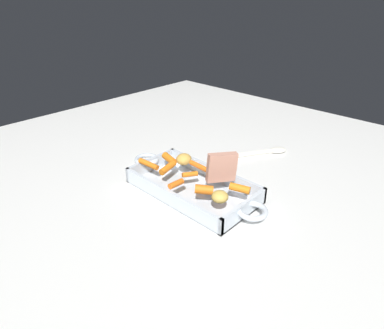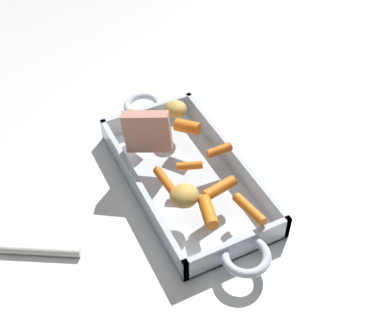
{
  "view_description": "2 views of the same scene",
  "coord_description": "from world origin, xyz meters",
  "px_view_note": "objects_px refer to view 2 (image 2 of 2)",
  "views": [
    {
      "loc": [
        -0.54,
        0.57,
        0.5
      ],
      "look_at": [
        0.01,
        -0.01,
        0.08
      ],
      "focal_mm": 30.69,
      "sensor_mm": 36.0,
      "label": 1
    },
    {
      "loc": [
        0.56,
        -0.27,
        0.68
      ],
      "look_at": [
        0.02,
        -0.0,
        0.07
      ],
      "focal_mm": 48.13,
      "sensor_mm": 36.0,
      "label": 2
    }
  ],
  "objects_px": {
    "baby_carrot_center_left": "(165,181)",
    "potato_whole": "(176,109)",
    "roast_slice_thin": "(147,132)",
    "baby_carrot_short": "(208,212)",
    "baby_carrot_northeast": "(249,209)",
    "baby_carrot_northwest": "(189,166)",
    "roasting_dish": "(187,177)",
    "baby_carrot_long": "(140,119)",
    "baby_carrot_southeast": "(220,152)",
    "potato_golden_large": "(184,196)",
    "baby_carrot_center_right": "(219,188)",
    "baby_carrot_southwest": "(187,127)"
  },
  "relations": [
    {
      "from": "baby_carrot_center_left",
      "to": "potato_whole",
      "type": "distance_m",
      "value": 0.18
    },
    {
      "from": "roast_slice_thin",
      "to": "baby_carrot_short",
      "type": "xyz_separation_m",
      "value": [
        0.18,
        0.02,
        -0.03
      ]
    },
    {
      "from": "baby_carrot_northeast",
      "to": "baby_carrot_northwest",
      "type": "relative_size",
      "value": 1.53
    },
    {
      "from": "baby_carrot_northwest",
      "to": "potato_whole",
      "type": "xyz_separation_m",
      "value": [
        -0.14,
        0.04,
        0.01
      ]
    },
    {
      "from": "roasting_dish",
      "to": "baby_carrot_long",
      "type": "relative_size",
      "value": 9.08
    },
    {
      "from": "baby_carrot_northeast",
      "to": "baby_carrot_southeast",
      "type": "height_order",
      "value": "baby_carrot_northeast"
    },
    {
      "from": "roast_slice_thin",
      "to": "baby_carrot_southeast",
      "type": "bearing_deg",
      "value": 56.32
    },
    {
      "from": "baby_carrot_southeast",
      "to": "potato_golden_large",
      "type": "height_order",
      "value": "potato_golden_large"
    },
    {
      "from": "baby_carrot_center_left",
      "to": "baby_carrot_center_right",
      "type": "xyz_separation_m",
      "value": [
        0.06,
        0.07,
        0.0
      ]
    },
    {
      "from": "roasting_dish",
      "to": "baby_carrot_northwest",
      "type": "distance_m",
      "value": 0.04
    },
    {
      "from": "roasting_dish",
      "to": "potato_whole",
      "type": "distance_m",
      "value": 0.14
    },
    {
      "from": "roasting_dish",
      "to": "potato_whole",
      "type": "xyz_separation_m",
      "value": [
        -0.13,
        0.04,
        0.05
      ]
    },
    {
      "from": "baby_carrot_northeast",
      "to": "potato_golden_large",
      "type": "distance_m",
      "value": 0.11
    },
    {
      "from": "baby_carrot_northeast",
      "to": "baby_carrot_southwest",
      "type": "relative_size",
      "value": 1.47
    },
    {
      "from": "baby_carrot_center_right",
      "to": "potato_golden_large",
      "type": "bearing_deg",
      "value": -95.09
    },
    {
      "from": "roast_slice_thin",
      "to": "potato_whole",
      "type": "bearing_deg",
      "value": 126.86
    },
    {
      "from": "baby_carrot_long",
      "to": "baby_carrot_southwest",
      "type": "bearing_deg",
      "value": 48.87
    },
    {
      "from": "baby_carrot_southwest",
      "to": "baby_carrot_long",
      "type": "xyz_separation_m",
      "value": [
        -0.06,
        -0.07,
        -0.0
      ]
    },
    {
      "from": "baby_carrot_southwest",
      "to": "baby_carrot_northeast",
      "type": "bearing_deg",
      "value": 0.61
    },
    {
      "from": "baby_carrot_northeast",
      "to": "baby_carrot_center_right",
      "type": "distance_m",
      "value": 0.06
    },
    {
      "from": "baby_carrot_center_right",
      "to": "potato_whole",
      "type": "relative_size",
      "value": 1.45
    },
    {
      "from": "baby_carrot_northeast",
      "to": "baby_carrot_short",
      "type": "bearing_deg",
      "value": -110.14
    },
    {
      "from": "baby_carrot_southwest",
      "to": "baby_carrot_center_right",
      "type": "relative_size",
      "value": 0.76
    },
    {
      "from": "roasting_dish",
      "to": "baby_carrot_southeast",
      "type": "height_order",
      "value": "baby_carrot_southeast"
    },
    {
      "from": "baby_carrot_long",
      "to": "potato_whole",
      "type": "distance_m",
      "value": 0.07
    },
    {
      "from": "baby_carrot_northwest",
      "to": "baby_carrot_short",
      "type": "relative_size",
      "value": 0.8
    },
    {
      "from": "baby_carrot_long",
      "to": "baby_carrot_southeast",
      "type": "bearing_deg",
      "value": 33.59
    },
    {
      "from": "potato_golden_large",
      "to": "potato_whole",
      "type": "xyz_separation_m",
      "value": [
        -0.2,
        0.08,
        -0.0
      ]
    },
    {
      "from": "baby_carrot_northwest",
      "to": "baby_carrot_center_left",
      "type": "relative_size",
      "value": 0.72
    },
    {
      "from": "baby_carrot_center_right",
      "to": "roasting_dish",
      "type": "bearing_deg",
      "value": -166.25
    },
    {
      "from": "baby_carrot_long",
      "to": "potato_golden_large",
      "type": "xyz_separation_m",
      "value": [
        0.21,
        -0.01,
        0.01
      ]
    },
    {
      "from": "baby_carrot_short",
      "to": "potato_golden_large",
      "type": "xyz_separation_m",
      "value": [
        -0.04,
        -0.02,
        0.01
      ]
    },
    {
      "from": "baby_carrot_northeast",
      "to": "baby_carrot_center_left",
      "type": "xyz_separation_m",
      "value": [
        -0.12,
        -0.09,
        -0.0
      ]
    },
    {
      "from": "baby_carrot_long",
      "to": "baby_carrot_center_left",
      "type": "height_order",
      "value": "baby_carrot_long"
    },
    {
      "from": "roasting_dish",
      "to": "baby_carrot_southwest",
      "type": "height_order",
      "value": "baby_carrot_southwest"
    },
    {
      "from": "potato_golden_large",
      "to": "baby_carrot_center_left",
      "type": "bearing_deg",
      "value": -168.41
    },
    {
      "from": "baby_carrot_northeast",
      "to": "baby_carrot_long",
      "type": "bearing_deg",
      "value": -165.4
    },
    {
      "from": "baby_carrot_southwest",
      "to": "baby_carrot_short",
      "type": "bearing_deg",
      "value": -17.23
    },
    {
      "from": "baby_carrot_northwest",
      "to": "baby_carrot_long",
      "type": "distance_m",
      "value": 0.15
    },
    {
      "from": "baby_carrot_northeast",
      "to": "roasting_dish",
      "type": "bearing_deg",
      "value": -163.51
    },
    {
      "from": "baby_carrot_northeast",
      "to": "baby_carrot_southeast",
      "type": "xyz_separation_m",
      "value": [
        -0.13,
        0.02,
        -0.0
      ]
    },
    {
      "from": "potato_golden_large",
      "to": "potato_whole",
      "type": "distance_m",
      "value": 0.22
    },
    {
      "from": "baby_carrot_northeast",
      "to": "baby_carrot_short",
      "type": "xyz_separation_m",
      "value": [
        -0.02,
        -0.06,
        0.0
      ]
    },
    {
      "from": "roast_slice_thin",
      "to": "baby_carrot_southwest",
      "type": "relative_size",
      "value": 1.74
    },
    {
      "from": "baby_carrot_center_left",
      "to": "potato_whole",
      "type": "xyz_separation_m",
      "value": [
        -0.15,
        0.09,
        0.01
      ]
    },
    {
      "from": "baby_carrot_northwest",
      "to": "baby_carrot_short",
      "type": "xyz_separation_m",
      "value": [
        0.11,
        -0.02,
        0.0
      ]
    },
    {
      "from": "baby_carrot_short",
      "to": "potato_golden_large",
      "type": "bearing_deg",
      "value": -153.84
    },
    {
      "from": "baby_carrot_northeast",
      "to": "baby_carrot_center_right",
      "type": "bearing_deg",
      "value": -159.93
    },
    {
      "from": "roasting_dish",
      "to": "baby_carrot_northeast",
      "type": "xyz_separation_m",
      "value": [
        0.14,
        0.04,
        0.04
      ]
    },
    {
      "from": "roast_slice_thin",
      "to": "baby_carrot_southwest",
      "type": "distance_m",
      "value": 0.09
    }
  ]
}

